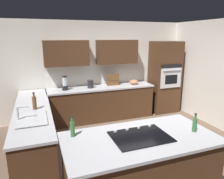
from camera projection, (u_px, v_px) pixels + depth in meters
ground_plane at (132, 148)px, 4.25m from camera, size 14.00×14.00×0.00m
wall_back at (99, 66)px, 5.74m from camera, size 6.00×0.44×2.60m
wall_left at (220, 75)px, 5.01m from camera, size 0.10×4.00×2.60m
lower_cabinets_back at (102, 104)px, 5.67m from camera, size 2.80×0.60×0.86m
countertop_back at (101, 88)px, 5.56m from camera, size 2.84×0.64×0.04m
lower_cabinets_side at (34, 131)px, 4.04m from camera, size 0.60×2.90×0.86m
countertop_side at (32, 109)px, 3.93m from camera, size 0.64×2.94×0.04m
island_base at (139, 168)px, 2.90m from camera, size 1.98×0.97×0.86m
island_top at (140, 138)px, 2.79m from camera, size 2.06×1.05×0.04m
wall_oven at (165, 77)px, 6.17m from camera, size 0.80×0.66×2.07m
sink_unit at (31, 118)px, 3.39m from camera, size 0.46×0.70×0.23m
cooktop at (140, 136)px, 2.79m from camera, size 0.76×0.56×0.03m
blender at (65, 84)px, 5.20m from camera, size 0.15×0.15×0.35m
mixing_bowl at (134, 82)px, 5.85m from camera, size 0.24×0.24×0.13m
spice_rack at (113, 80)px, 5.71m from camera, size 0.32×0.11×0.31m
kettle at (90, 84)px, 5.42m from camera, size 0.15×0.15×0.21m
dish_soap_bottle at (34, 103)px, 3.81m from camera, size 0.07×0.07×0.32m
oil_bottle at (73, 128)px, 2.78m from camera, size 0.06×0.06×0.29m
second_bottle at (195, 124)px, 2.93m from camera, size 0.06×0.06×0.27m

